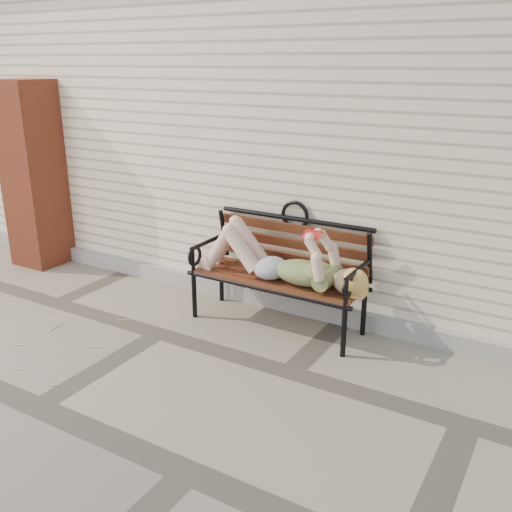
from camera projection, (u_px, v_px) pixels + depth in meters
The scene contains 6 objects.
ground at pixel (159, 333), 4.81m from camera, with size 80.00×80.00×0.00m, color gray.
house_wall at pixel (315, 121), 6.76m from camera, with size 8.00×4.00×3.00m, color beige.
foundation_strip at pixel (222, 288), 5.58m from camera, with size 8.00×0.10×0.15m, color gray.
brick_pillar at pixel (34, 175), 6.20m from camera, with size 0.50×0.50×2.00m, color #983C22.
garden_bench at pixel (282, 258), 4.85m from camera, with size 1.61×0.64×1.05m.
reading_woman at pixel (277, 259), 4.73m from camera, with size 1.52×0.35×0.48m.
Camera 1 is at (2.91, -3.31, 2.19)m, focal length 40.00 mm.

